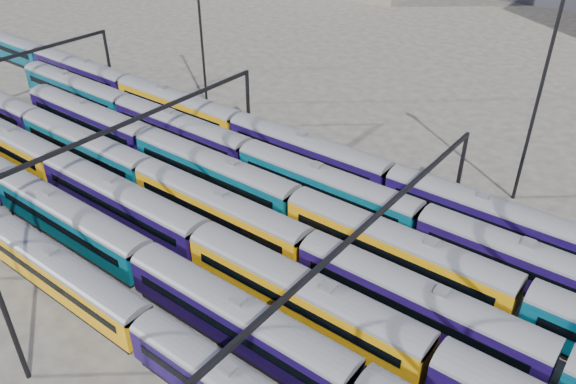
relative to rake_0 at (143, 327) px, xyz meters
The scene contains 11 objects.
ground 15.22m from the rake_0, 90.00° to the left, with size 500.00×500.00×0.00m, color #3F3B35.
rake_0 is the anchor object (origin of this frame).
rake_2 18.15m from the rake_0, 146.57° to the left, with size 112.18×3.28×5.54m.
rake_3 21.25m from the rake_0, 44.90° to the left, with size 150.69×3.15×5.31m.
rake_4 22.55m from the rake_0, 62.49° to the left, with size 111.41×3.26×5.50m.
rake_5 25.01m from the rake_0, 91.28° to the left, with size 109.09×3.19×5.39m.
rake_6 30.72m from the rake_0, 102.42° to the left, with size 152.33×3.18×5.36m.
gantry_1 25.35m from the rake_0, 143.13° to the left, with size 0.35×40.35×8.03m.
gantry_2 18.52m from the rake_0, 56.31° to the left, with size 0.35×40.35×8.03m.
mast_1 48.98m from the rake_0, 129.04° to the left, with size 1.40×0.50×25.60m.
mast_3 43.31m from the rake_0, 68.96° to the left, with size 1.40×0.50×25.60m.
Camera 1 is at (26.97, -32.28, 33.48)m, focal length 35.00 mm.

